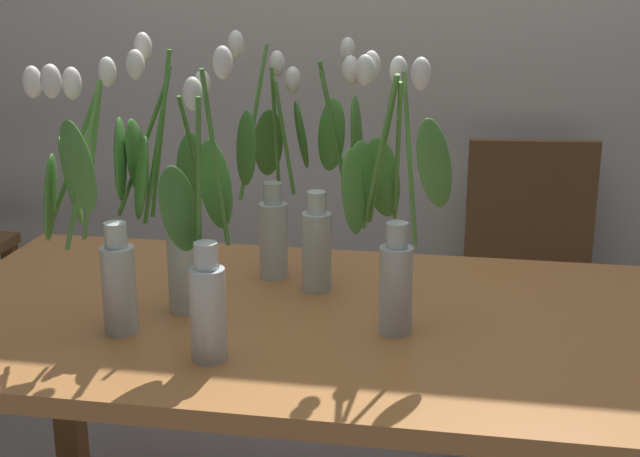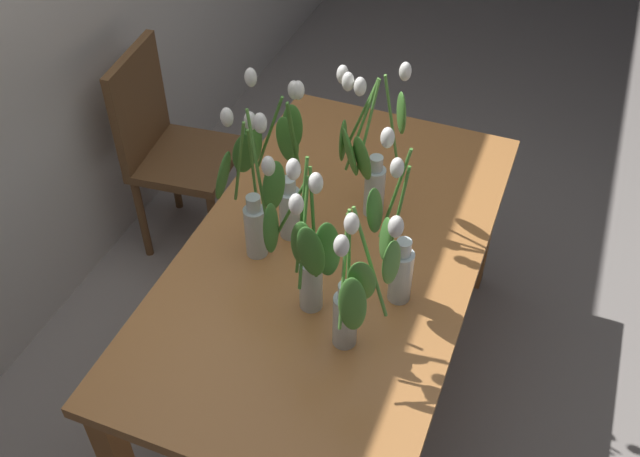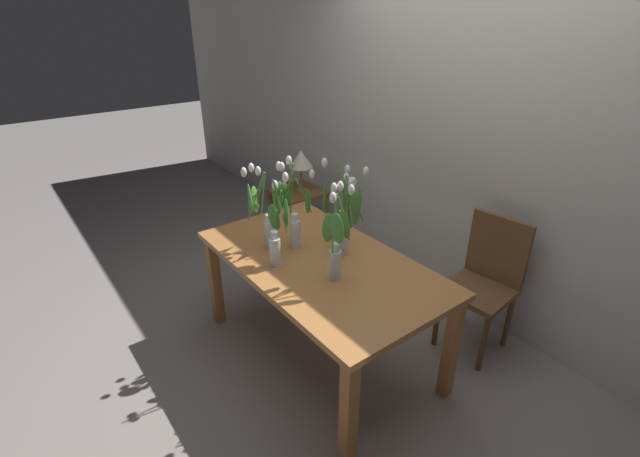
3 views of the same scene
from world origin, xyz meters
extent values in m
plane|color=gray|center=(0.00, 0.00, 0.00)|extent=(18.00, 18.00, 0.00)
cube|color=beige|center=(0.00, 1.26, 1.35)|extent=(9.00, 0.10, 2.70)
cube|color=#B7753D|center=(0.00, 0.00, 0.72)|extent=(1.60, 0.90, 0.04)
cube|color=#B7753D|center=(-0.74, -0.39, 0.35)|extent=(0.07, 0.07, 0.70)
cube|color=#B7753D|center=(0.74, -0.39, 0.35)|extent=(0.07, 0.07, 0.70)
cube|color=#B7753D|center=(-0.74, 0.39, 0.35)|extent=(0.07, 0.07, 0.70)
cube|color=#B7753D|center=(0.74, 0.39, 0.35)|extent=(0.07, 0.07, 0.70)
cylinder|color=silver|center=(0.22, -0.06, 0.83)|extent=(0.07, 0.07, 0.18)
cylinder|color=silver|center=(0.22, -0.06, 0.94)|extent=(0.04, 0.04, 0.05)
cylinder|color=silver|center=(0.22, -0.06, 0.80)|extent=(0.06, 0.06, 0.11)
cylinder|color=#56933D|center=(0.18, -0.04, 1.10)|extent=(0.07, 0.05, 0.31)
ellipsoid|color=white|center=(0.15, -0.02, 1.26)|extent=(0.04, 0.04, 0.06)
ellipsoid|color=#4C8E38|center=(0.13, -0.04, 1.02)|extent=(0.07, 0.10, 0.18)
cylinder|color=#56933D|center=(0.21, 0.00, 1.10)|extent=(0.02, 0.11, 0.30)
ellipsoid|color=white|center=(0.20, 0.05, 1.25)|extent=(0.04, 0.04, 0.06)
ellipsoid|color=#4C8E38|center=(0.18, 0.04, 1.04)|extent=(0.10, 0.04, 0.18)
cylinder|color=#56933D|center=(0.24, -0.09, 1.10)|extent=(0.04, 0.06, 0.32)
ellipsoid|color=white|center=(0.26, -0.12, 1.27)|extent=(0.04, 0.04, 0.06)
ellipsoid|color=#4C8E38|center=(0.29, -0.11, 1.10)|extent=(0.10, 0.06, 0.18)
cylinder|color=#56933D|center=(0.18, -0.02, 1.10)|extent=(0.07, 0.08, 0.31)
ellipsoid|color=white|center=(0.15, 0.02, 1.26)|extent=(0.04, 0.04, 0.06)
ellipsoid|color=#4C8E38|center=(0.14, 0.00, 1.03)|extent=(0.07, 0.10, 0.18)
cylinder|color=silver|center=(-0.33, -0.16, 0.83)|extent=(0.07, 0.07, 0.18)
cylinder|color=silver|center=(-0.33, -0.16, 0.94)|extent=(0.04, 0.04, 0.05)
cylinder|color=silver|center=(-0.33, -0.16, 0.80)|extent=(0.06, 0.06, 0.11)
cylinder|color=#56933D|center=(-0.36, -0.17, 1.09)|extent=(0.05, 0.03, 0.30)
ellipsoid|color=white|center=(-0.38, -0.18, 1.24)|extent=(0.04, 0.04, 0.06)
ellipsoid|color=#4C8E38|center=(-0.38, -0.21, 1.07)|extent=(0.08, 0.08, 0.18)
cylinder|color=#56933D|center=(-0.35, -0.22, 1.10)|extent=(0.05, 0.12, 0.30)
ellipsoid|color=white|center=(-0.37, -0.28, 1.26)|extent=(0.04, 0.04, 0.06)
ellipsoid|color=#4C8E38|center=(-0.34, -0.27, 1.11)|extent=(0.10, 0.05, 0.18)
cylinder|color=#56933D|center=(-0.40, -0.17, 1.09)|extent=(0.12, 0.04, 0.29)
ellipsoid|color=white|center=(-0.46, -0.19, 1.24)|extent=(0.04, 0.04, 0.06)
ellipsoid|color=#4C8E38|center=(-0.43, -0.21, 1.03)|extent=(0.05, 0.08, 0.17)
cylinder|color=silver|center=(-0.11, -0.25, 0.83)|extent=(0.07, 0.07, 0.18)
cylinder|color=silver|center=(-0.11, -0.25, 0.94)|extent=(0.04, 0.04, 0.05)
cylinder|color=silver|center=(-0.11, -0.25, 0.80)|extent=(0.06, 0.06, 0.11)
cylinder|color=#478433|center=(-0.13, -0.23, 1.09)|extent=(0.03, 0.04, 0.29)
ellipsoid|color=white|center=(-0.14, -0.22, 1.23)|extent=(0.04, 0.04, 0.06)
ellipsoid|color=#427F33|center=(-0.17, -0.21, 1.02)|extent=(0.09, 0.07, 0.18)
cylinder|color=#478433|center=(-0.10, -0.21, 1.11)|extent=(0.03, 0.08, 0.34)
ellipsoid|color=white|center=(-0.09, -0.17, 1.29)|extent=(0.04, 0.04, 0.06)
ellipsoid|color=#427F33|center=(-0.12, -0.16, 1.06)|extent=(0.10, 0.05, 0.18)
cylinder|color=silver|center=(-0.10, 0.22, 0.83)|extent=(0.07, 0.07, 0.18)
cylinder|color=silver|center=(-0.10, 0.22, 0.94)|extent=(0.04, 0.04, 0.05)
cylinder|color=silver|center=(-0.10, 0.22, 0.80)|extent=(0.06, 0.06, 0.11)
cylinder|color=#56933D|center=(-0.09, 0.25, 1.09)|extent=(0.01, 0.06, 0.29)
ellipsoid|color=white|center=(-0.09, 0.28, 1.24)|extent=(0.04, 0.04, 0.06)
ellipsoid|color=#427F33|center=(-0.12, 0.29, 1.05)|extent=(0.09, 0.05, 0.18)
cylinder|color=#56933D|center=(-0.13, 0.18, 1.11)|extent=(0.06, 0.07, 0.34)
ellipsoid|color=white|center=(-0.15, 0.15, 1.29)|extent=(0.04, 0.04, 0.06)
ellipsoid|color=#427F33|center=(-0.13, 0.13, 1.07)|extent=(0.08, 0.07, 0.18)
cylinder|color=#56933D|center=(-0.07, 0.23, 1.07)|extent=(0.05, 0.02, 0.26)
ellipsoid|color=white|center=(-0.05, 0.23, 1.20)|extent=(0.04, 0.04, 0.06)
ellipsoid|color=#427F33|center=(-0.04, 0.27, 1.07)|extent=(0.06, 0.11, 0.18)
cylinder|color=silver|center=(-0.24, -0.02, 0.83)|extent=(0.07, 0.07, 0.18)
cylinder|color=silver|center=(-0.24, -0.02, 0.94)|extent=(0.04, 0.04, 0.05)
cylinder|color=silver|center=(-0.24, -0.02, 0.80)|extent=(0.06, 0.06, 0.11)
cylinder|color=#478433|center=(-0.27, -0.01, 1.12)|extent=(0.07, 0.02, 0.35)
ellipsoid|color=white|center=(-0.30, -0.01, 1.29)|extent=(0.04, 0.04, 0.06)
ellipsoid|color=#427F33|center=(-0.32, -0.03, 1.07)|extent=(0.05, 0.09, 0.18)
cylinder|color=#478433|center=(-0.31, -0.03, 1.09)|extent=(0.12, 0.03, 0.29)
ellipsoid|color=white|center=(-0.37, -0.04, 1.25)|extent=(0.04, 0.04, 0.06)
ellipsoid|color=#427F33|center=(-0.34, -0.07, 1.08)|extent=(0.03, 0.10, 0.18)
cylinder|color=#478433|center=(-0.27, -0.04, 1.10)|extent=(0.06, 0.05, 0.32)
ellipsoid|color=white|center=(-0.30, -0.06, 1.27)|extent=(0.04, 0.04, 0.06)
ellipsoid|color=#427F33|center=(-0.29, -0.09, 1.05)|extent=(0.07, 0.09, 0.17)
cylinder|color=#478433|center=(-0.23, 0.04, 1.07)|extent=(0.02, 0.11, 0.25)
ellipsoid|color=white|center=(-0.22, 0.10, 1.21)|extent=(0.04, 0.04, 0.06)
ellipsoid|color=#427F33|center=(-0.25, 0.09, 1.02)|extent=(0.08, 0.04, 0.17)
cylinder|color=silver|center=(0.02, 0.15, 0.83)|extent=(0.07, 0.07, 0.18)
cylinder|color=silver|center=(0.02, 0.15, 0.94)|extent=(0.04, 0.04, 0.05)
cylinder|color=silver|center=(0.02, 0.15, 0.80)|extent=(0.06, 0.06, 0.11)
cylinder|color=#478433|center=(0.06, 0.16, 1.09)|extent=(0.07, 0.01, 0.29)
ellipsoid|color=white|center=(0.09, 0.16, 1.24)|extent=(0.04, 0.04, 0.06)
ellipsoid|color=#4C8E38|center=(0.10, 0.19, 1.05)|extent=(0.03, 0.09, 0.18)
cylinder|color=#478433|center=(0.06, 0.15, 1.09)|extent=(0.07, 0.02, 0.30)
ellipsoid|color=white|center=(0.09, 0.15, 1.24)|extent=(0.04, 0.04, 0.06)
ellipsoid|color=#4C8E38|center=(0.10, 0.17, 1.10)|extent=(0.04, 0.09, 0.18)
cylinder|color=#478433|center=(0.05, 0.22, 1.10)|extent=(0.05, 0.12, 0.31)
ellipsoid|color=white|center=(0.07, 0.28, 1.27)|extent=(0.04, 0.04, 0.06)
ellipsoid|color=#4C8E38|center=(0.03, 0.27, 1.08)|extent=(0.09, 0.05, 0.17)
cube|color=brown|center=(0.56, 0.88, 0.45)|extent=(0.44, 0.44, 0.04)
cylinder|color=brown|center=(0.75, 0.73, 0.21)|extent=(0.04, 0.04, 0.43)
cylinder|color=brown|center=(0.41, 0.69, 0.21)|extent=(0.04, 0.04, 0.43)
cylinder|color=brown|center=(0.71, 1.07, 0.21)|extent=(0.04, 0.04, 0.43)
cylinder|color=brown|center=(0.37, 1.03, 0.21)|extent=(0.04, 0.04, 0.43)
cube|color=brown|center=(0.54, 1.06, 0.70)|extent=(0.40, 0.08, 0.46)
cube|color=brown|center=(-1.42, 0.81, 0.53)|extent=(0.44, 0.44, 0.04)
cube|color=brown|center=(-1.61, 0.62, 0.26)|extent=(0.04, 0.04, 0.51)
cube|color=brown|center=(-1.23, 0.62, 0.26)|extent=(0.04, 0.04, 0.51)
cube|color=brown|center=(-1.61, 1.00, 0.26)|extent=(0.04, 0.04, 0.51)
cube|color=brown|center=(-1.23, 1.00, 0.26)|extent=(0.04, 0.04, 0.51)
cylinder|color=olive|center=(-1.39, 0.83, 0.56)|extent=(0.12, 0.12, 0.02)
cylinder|color=olive|center=(-1.39, 0.83, 0.68)|extent=(0.02, 0.02, 0.22)
cone|color=#F2E5C6|center=(-1.39, 0.83, 0.87)|extent=(0.22, 0.22, 0.16)
cylinder|color=#B72D23|center=(-1.51, 0.75, 0.59)|extent=(0.06, 0.06, 0.07)
camera|label=1|loc=(0.36, -1.74, 1.46)|focal=50.19mm
camera|label=2|loc=(-1.53, -0.56, 2.36)|focal=40.75mm
camera|label=3|loc=(1.88, -1.43, 2.13)|focal=25.09mm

